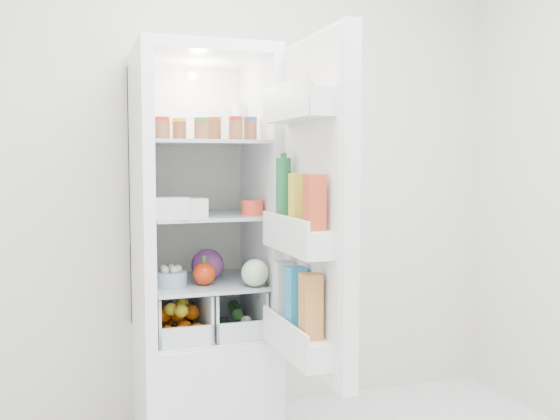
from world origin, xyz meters
name	(u,v)px	position (x,y,z in m)	size (l,w,h in m)	color
room_walls	(360,55)	(0.00, 0.00, 1.59)	(3.02, 3.02, 2.61)	beige
refrigerator	(201,296)	(-0.20, 1.25, 0.67)	(0.60, 0.60, 1.80)	white
shelf_low	(204,283)	(-0.20, 1.19, 0.74)	(0.49, 0.53, 0.01)	#A0B3BC
shelf_mid	(203,216)	(-0.20, 1.19, 1.05)	(0.49, 0.53, 0.01)	#A0B3BC
shelf_top	(203,143)	(-0.20, 1.19, 1.38)	(0.49, 0.53, 0.01)	#A0B3BC
crisper_left	(178,312)	(-0.32, 1.19, 0.61)	(0.23, 0.46, 0.22)	silver
crisper_right	(230,308)	(-0.08, 1.19, 0.61)	(0.23, 0.46, 0.22)	silver
condiment_jars	(203,131)	(-0.21, 1.13, 1.43)	(0.46, 0.34, 0.08)	#B21919
squeeze_bottle	(238,123)	(0.01, 1.33, 1.48)	(0.05, 0.05, 0.19)	silver
tub_white	(173,208)	(-0.37, 0.99, 1.10)	(0.14, 0.14, 0.09)	silver
tub_cream	(190,207)	(-0.28, 1.09, 1.10)	(0.14, 0.14, 0.08)	silver
tin_red	(252,208)	(-0.01, 1.05, 1.09)	(0.10, 0.10, 0.07)	red
red_cabbage	(208,265)	(-0.18, 1.18, 0.82)	(0.15, 0.15, 0.15)	#531C4F
bell_pepper	(204,274)	(-0.22, 1.09, 0.80)	(0.10, 0.10, 0.10)	red
mushroom_bowl	(171,279)	(-0.36, 1.10, 0.78)	(0.14, 0.14, 0.07)	#83A6C3
salad_bag	(255,273)	(-0.02, 0.98, 0.81)	(0.12, 0.12, 0.12)	#B2D6A0
citrus_pile	(179,320)	(-0.32, 1.16, 0.58)	(0.20, 0.31, 0.16)	orange
veg_pile	(231,318)	(-0.07, 1.18, 0.56)	(0.16, 0.30, 0.10)	#1C521B
fridge_door	(311,214)	(0.10, 0.61, 1.09)	(0.17, 0.60, 1.30)	white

